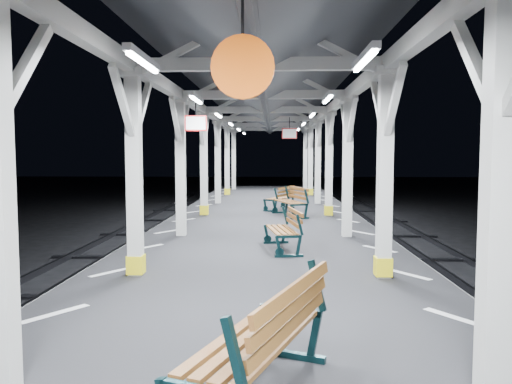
# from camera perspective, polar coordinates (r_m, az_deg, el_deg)

# --- Properties ---
(platform) EXTENTS (6.00, 50.00, 1.00)m
(platform) POSITION_cam_1_polar(r_m,az_deg,el_deg) (6.44, -0.31, -18.23)
(platform) COLOR black
(platform) RESTS_ON ground
(hazard_stripes_left) EXTENTS (1.00, 48.00, 0.01)m
(hazard_stripes_left) POSITION_cam_1_polar(r_m,az_deg,el_deg) (6.81, -21.93, -12.77)
(hazard_stripes_left) COLOR silver
(hazard_stripes_left) RESTS_ON platform
(hazard_stripes_right) EXTENTS (1.00, 48.00, 0.01)m
(hazard_stripes_right) POSITION_cam_1_polar(r_m,az_deg,el_deg) (6.63, 21.97, -13.23)
(hazard_stripes_right) COLOR silver
(hazard_stripes_right) RESTS_ON platform
(canopy) EXTENTS (5.40, 49.00, 4.65)m
(canopy) POSITION_cam_1_polar(r_m,az_deg,el_deg) (6.14, -0.32, 19.31)
(canopy) COLOR beige
(canopy) RESTS_ON platform
(bench_near) EXTENTS (1.29, 1.96, 1.00)m
(bench_near) POSITION_cam_1_polar(r_m,az_deg,el_deg) (4.09, 1.38, -16.28)
(bench_near) COLOR black
(bench_near) RESTS_ON platform
(bench_mid) EXTENTS (0.82, 1.61, 0.84)m
(bench_mid) POSITION_cam_1_polar(r_m,az_deg,el_deg) (10.31, 3.48, -4.19)
(bench_mid) COLOR black
(bench_mid) RESTS_ON platform
(bench_far) EXTENTS (1.15, 1.81, 0.92)m
(bench_far) POSITION_cam_1_polar(r_m,az_deg,el_deg) (15.96, 4.21, -1.00)
(bench_far) COLOR black
(bench_far) RESTS_ON platform
(bench_extra) EXTENTS (1.15, 1.63, 0.83)m
(bench_extra) POSITION_cam_1_polar(r_m,az_deg,el_deg) (17.72, 2.96, -0.62)
(bench_extra) COLOR black
(bench_extra) RESTS_ON platform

